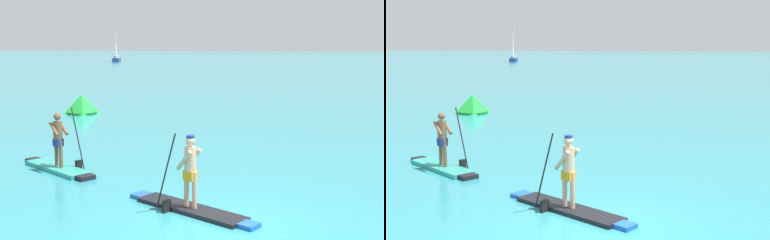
# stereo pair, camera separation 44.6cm
# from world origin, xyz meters

# --- Properties ---
(ground) EXTENTS (440.00, 440.00, 0.00)m
(ground) POSITION_xyz_m (0.00, 0.00, 0.00)
(ground) COLOR teal
(paddleboarder_near_left) EXTENTS (2.96, 2.10, 1.84)m
(paddleboarder_near_left) POSITION_xyz_m (-5.43, 3.48, 0.32)
(paddleboarder_near_left) COLOR teal
(paddleboarder_near_left) RESTS_ON ground
(paddleboarder_mid_center) EXTENTS (3.24, 2.00, 1.85)m
(paddleboarder_mid_center) POSITION_xyz_m (-0.91, 0.80, 0.37)
(paddleboarder_mid_center) COLOR black
(paddleboarder_mid_center) RESTS_ON ground
(race_marker_buoy) EXTENTS (1.83, 1.83, 1.00)m
(race_marker_buoy) POSITION_xyz_m (-9.93, 14.85, 0.44)
(race_marker_buoy) COLOR green
(race_marker_buoy) RESTS_ON ground
(sailboat_left_horizon) EXTENTS (2.50, 5.16, 7.64)m
(sailboat_left_horizon) POSITION_xyz_m (-35.00, 85.45, 1.03)
(sailboat_left_horizon) COLOR navy
(sailboat_left_horizon) RESTS_ON ground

